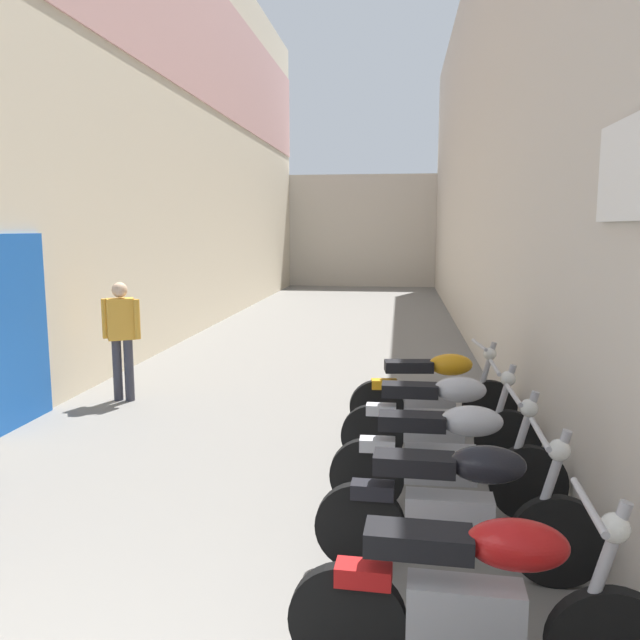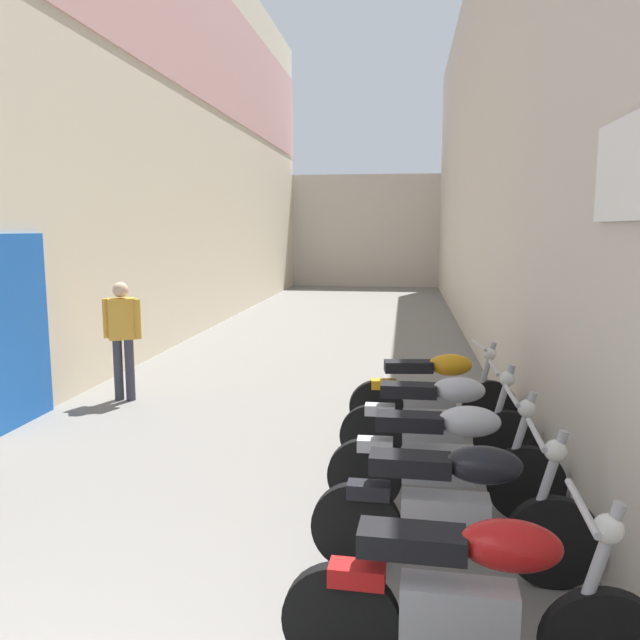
% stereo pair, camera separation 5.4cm
% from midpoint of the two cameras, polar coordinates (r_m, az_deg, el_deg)
% --- Properties ---
extents(ground_plane, '(39.61, 39.61, 0.00)m').
position_cam_midpoint_polar(ground_plane, '(11.13, -0.37, -3.39)').
color(ground_plane, slate).
extents(building_left, '(0.45, 23.61, 8.92)m').
position_cam_midpoint_polar(building_left, '(13.72, -12.44, 17.55)').
color(building_left, beige).
rests_on(building_left, ground).
extents(building_right, '(0.45, 23.61, 7.80)m').
position_cam_midpoint_polar(building_right, '(12.98, 14.86, 15.31)').
color(building_right, beige).
rests_on(building_right, ground).
extents(building_far_end, '(8.69, 2.00, 4.32)m').
position_cam_midpoint_polar(building_far_end, '(25.64, 4.30, 8.08)').
color(building_far_end, beige).
rests_on(building_far_end, ground).
extents(motorcycle_second, '(1.85, 0.58, 1.04)m').
position_cam_midpoint_polar(motorcycle_second, '(3.39, 14.06, -23.19)').
color(motorcycle_second, black).
rests_on(motorcycle_second, ground).
extents(motorcycle_third, '(1.85, 0.58, 1.04)m').
position_cam_midpoint_polar(motorcycle_third, '(4.29, 12.52, -16.09)').
color(motorcycle_third, black).
rests_on(motorcycle_third, ground).
extents(motorcycle_fourth, '(1.85, 0.58, 1.04)m').
position_cam_midpoint_polar(motorcycle_fourth, '(5.12, 11.67, -11.92)').
color(motorcycle_fourth, black).
rests_on(motorcycle_fourth, ground).
extents(motorcycle_fifth, '(1.85, 0.58, 1.04)m').
position_cam_midpoint_polar(motorcycle_fifth, '(6.04, 11.04, -8.76)').
color(motorcycle_fifth, black).
rests_on(motorcycle_fifth, ground).
extents(motorcycle_sixth, '(1.85, 0.58, 1.04)m').
position_cam_midpoint_polar(motorcycle_sixth, '(7.06, 10.55, -6.23)').
color(motorcycle_sixth, black).
rests_on(motorcycle_sixth, ground).
extents(pedestrian_further_down, '(0.52, 0.34, 1.57)m').
position_cam_midpoint_polar(pedestrian_further_down, '(8.60, -17.34, -1.03)').
color(pedestrian_further_down, '#383842').
rests_on(pedestrian_further_down, ground).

